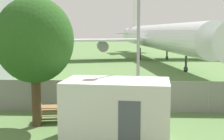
% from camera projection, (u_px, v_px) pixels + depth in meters
% --- Properties ---
extents(perimeter_fence, '(56.07, 0.07, 1.78)m').
position_uv_depth(perimeter_fence, '(72.00, 96.00, 17.68)').
color(perimeter_fence, gray).
rests_on(perimeter_fence, ground).
extents(airplane, '(39.75, 48.01, 10.89)m').
position_uv_depth(airplane, '(156.00, 37.00, 47.57)').
color(airplane, silver).
rests_on(airplane, ground).
extents(portable_cabin, '(4.56, 2.86, 2.54)m').
position_uv_depth(portable_cabin, '(117.00, 110.00, 13.04)').
color(portable_cabin, silver).
rests_on(portable_cabin, ground).
extents(picnic_bench_near_cabin, '(2.06, 1.69, 0.76)m').
position_uv_depth(picnic_bench_near_cabin, '(57.00, 112.00, 15.84)').
color(picnic_bench_near_cabin, olive).
rests_on(picnic_bench_near_cabin, ground).
extents(tree_left_of_cabin, '(3.67, 3.67, 6.15)m').
position_uv_depth(tree_left_of_cabin, '(35.00, 41.00, 14.53)').
color(tree_left_of_cabin, '#4C3823').
rests_on(tree_left_of_cabin, ground).
extents(light_mast, '(0.44, 0.44, 7.63)m').
position_uv_depth(light_mast, '(138.00, 28.00, 15.68)').
color(light_mast, '#99999E').
rests_on(light_mast, ground).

